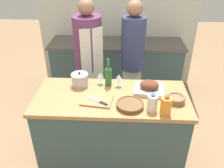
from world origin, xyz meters
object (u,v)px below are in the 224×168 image
object	(u,v)px
stand_mixer	(129,36)
condiment_bottle_extra	(88,41)
knife_chef	(98,101)
person_cook_guest	(132,59)
condiment_bottle_short	(83,35)
condiment_bottle_tall	(125,34)
person_cook_aproned	(89,59)
juice_jug	(166,106)
cutting_board	(97,100)
mixing_bowl	(176,99)
wicker_basket	(130,105)
wine_bottle_green	(108,75)
wine_glass_left	(101,76)
milk_jug	(152,103)
wine_glass_right	(119,77)
stock_pot	(80,80)
roasting_pan	(149,88)

from	to	relation	value
stand_mixer	condiment_bottle_extra	world-z (taller)	stand_mixer
knife_chef	person_cook_guest	xyz separation A→B (m)	(0.35, 0.99, 0.01)
condiment_bottle_short	condiment_bottle_tall	bearing A→B (deg)	7.05
condiment_bottle_tall	condiment_bottle_short	bearing A→B (deg)	-172.95
condiment_bottle_extra	person_cook_aproned	distance (m)	0.61
juice_jug	condiment_bottle_short	world-z (taller)	juice_jug
cutting_board	mixing_bowl	distance (m)	0.77
wicker_basket	wine_bottle_green	bearing A→B (deg)	120.10
wicker_basket	wine_glass_left	bearing A→B (deg)	126.96
knife_chef	person_cook_aproned	xyz separation A→B (m)	(-0.22, 0.98, -0.00)
cutting_board	condiment_bottle_tall	xyz separation A→B (m)	(0.26, 1.83, 0.05)
wine_bottle_green	person_cook_aproned	xyz separation A→B (m)	(-0.30, 0.63, -0.10)
milk_jug	condiment_bottle_extra	xyz separation A→B (m)	(-0.82, 1.67, -0.05)
wine_glass_left	cutting_board	bearing A→B (deg)	-90.94
wine_glass_right	condiment_bottle_short	size ratio (longest dim) A/B	0.70
wine_glass_left	stock_pot	bearing A→B (deg)	-168.61
milk_jug	person_cook_guest	xyz separation A→B (m)	(-0.15, 1.08, -0.05)
cutting_board	stand_mixer	bearing A→B (deg)	78.33
wine_bottle_green	condiment_bottle_tall	distance (m)	1.52
wine_glass_right	knife_chef	world-z (taller)	wine_glass_right
roasting_pan	wicker_basket	distance (m)	0.34
person_cook_aproned	person_cook_guest	world-z (taller)	person_cook_aproned
condiment_bottle_extra	person_cook_guest	distance (m)	0.89
wine_glass_left	stand_mixer	size ratio (longest dim) A/B	0.42
stock_pot	mixing_bowl	xyz separation A→B (m)	(0.98, -0.27, -0.03)
mixing_bowl	milk_jug	distance (m)	0.29
stock_pot	condiment_bottle_tall	xyz separation A→B (m)	(0.48, 1.53, -0.01)
wine_bottle_green	stand_mixer	bearing A→B (deg)	79.47
juice_jug	condiment_bottle_short	xyz separation A→B (m)	(-1.04, 1.91, -0.02)
wine_bottle_green	knife_chef	distance (m)	0.37
wine_glass_left	person_cook_aproned	world-z (taller)	person_cook_aproned
roasting_pan	wine_glass_left	distance (m)	0.54
wine_glass_right	knife_chef	distance (m)	0.39
wine_glass_right	wine_bottle_green	bearing A→B (deg)	172.70
roasting_pan	condiment_bottle_tall	world-z (taller)	condiment_bottle_tall
milk_jug	person_cook_guest	distance (m)	1.09
person_cook_guest	knife_chef	bearing A→B (deg)	-110.45
mixing_bowl	wine_bottle_green	distance (m)	0.74
wicker_basket	stand_mixer	world-z (taller)	stand_mixer
person_cook_guest	stock_pot	bearing A→B (deg)	-132.17
roasting_pan	cutting_board	world-z (taller)	roasting_pan
condiment_bottle_tall	person_cook_guest	bearing A→B (deg)	-83.16
stock_pot	milk_jug	xyz separation A→B (m)	(0.73, -0.41, 0.01)
wine_glass_left	person_cook_guest	size ratio (longest dim) A/B	0.08
stock_pot	condiment_bottle_short	bearing A→B (deg)	97.42
mixing_bowl	condiment_bottle_tall	distance (m)	1.87
milk_jug	person_cook_aproned	world-z (taller)	person_cook_aproned
juice_jug	wine_bottle_green	world-z (taller)	wine_bottle_green
wine_glass_left	wine_bottle_green	bearing A→B (deg)	-15.80
wicker_basket	person_cook_aproned	size ratio (longest dim) A/B	0.15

